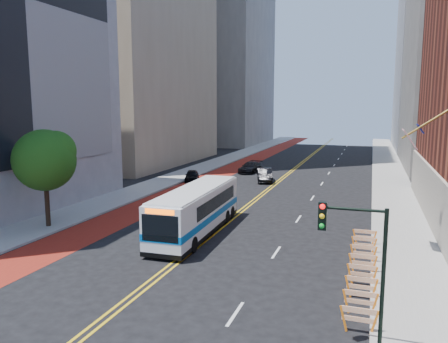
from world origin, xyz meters
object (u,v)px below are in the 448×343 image
at_px(street_tree, 46,158).
at_px(car_a, 192,176).
at_px(traffic_signal, 356,249).
at_px(car_b, 264,175).
at_px(car_c, 250,167).
at_px(transit_bus, 197,209).

xyz_separation_m(street_tree, car_a, (1.97, 20.76, -4.27)).
height_order(traffic_signal, car_a, traffic_signal).
distance_m(traffic_signal, car_a, 35.75).
xyz_separation_m(car_b, car_c, (-3.27, 5.90, -0.07)).
relative_size(traffic_signal, transit_bus, 0.45).
height_order(car_a, car_b, car_b).
bearing_deg(street_tree, car_a, 84.59).
bearing_deg(street_tree, transit_bus, 11.53).
bearing_deg(transit_bus, street_tree, -170.34).
xyz_separation_m(transit_bus, car_a, (-8.27, 18.67, -0.97)).
height_order(transit_bus, car_c, transit_bus).
bearing_deg(transit_bus, car_b, 89.46).
xyz_separation_m(car_a, car_c, (4.51, 8.44, 0.04)).
height_order(street_tree, traffic_signal, street_tree).
bearing_deg(traffic_signal, car_c, 110.10).
height_order(transit_bus, car_b, transit_bus).
relative_size(street_tree, traffic_signal, 1.32).
relative_size(transit_bus, car_a, 3.01).
relative_size(transit_bus, car_b, 2.48).
distance_m(car_b, car_c, 6.74).
xyz_separation_m(street_tree, traffic_signal, (20.66, -9.55, -1.19)).
bearing_deg(car_b, car_c, 102.70).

